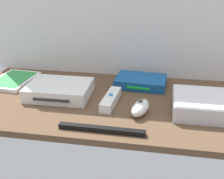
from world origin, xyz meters
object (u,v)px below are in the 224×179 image
Objects in this scene: game_console at (59,90)px; sensor_bar at (102,129)px; remote_nunchuk at (140,108)px; mini_computer at (201,104)px; remote_wand at (111,100)px; network_router at (141,82)px; game_case at (14,80)px.

sensor_bar is (18.95, -20.19, -1.50)cm from game_console.
remote_nunchuk reaches higher than sensor_bar.
remote_nunchuk is at bearing -166.42° from mini_computer.
mini_computer reaches higher than remote_wand.
game_console is at bearing 175.70° from remote_wand.
game_console is 1.13× the size of network_router.
game_console is 23.08cm from game_case.
network_router is at bearing 68.61° from remote_wand.
game_case is at bearing 169.52° from mini_computer.
network_router reaches higher than sensor_bar.
game_console is 27.73cm from sensor_bar.
mini_computer is at bearing 31.67° from sensor_bar.
remote_nunchuk reaches higher than remote_wand.
mini_computer reaches higher than sensor_bar.
remote_nunchuk is (28.35, -8.12, -0.16)cm from game_console.
network_router is 34.52cm from sensor_bar.
sensor_bar is at bearing -30.79° from game_case.
network_router is (26.62, 13.45, -0.50)cm from game_console.
mini_computer is 68.89cm from game_case.
remote_wand is (-27.85, 0.80, -1.13)cm from mini_computer.
network_router is 21.65cm from remote_nunchuk.
mini_computer is 26.25cm from network_router.
network_router is (-19.80, 17.21, -0.94)cm from mini_computer.
game_console is at bearing 133.97° from sensor_bar.
game_case is at bearing 168.36° from remote_wand.
game_case is 41.56cm from remote_wand.
game_console is at bearing 178.45° from remote_nunchuk.
mini_computer is at bearing -5.54° from game_case.
mini_computer reaches higher than network_router.
game_case is at bearing 156.91° from game_console.
game_console reaches higher than game_case.
game_case is 1.07× the size of network_router.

